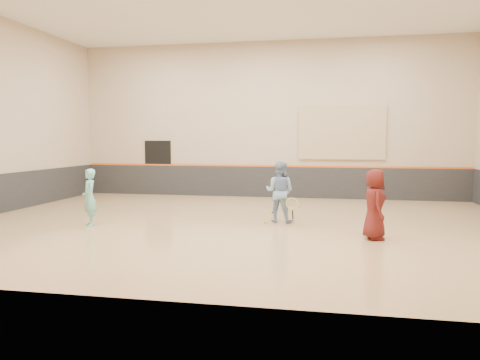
% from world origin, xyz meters
% --- Properties ---
extents(room, '(15.04, 12.04, 6.22)m').
position_xyz_m(room, '(0.00, 0.00, 0.81)').
color(room, tan).
rests_on(room, ground).
extents(wainscot_back, '(14.90, 0.04, 1.20)m').
position_xyz_m(wainscot_back, '(0.00, 5.97, 0.60)').
color(wainscot_back, '#232326').
rests_on(wainscot_back, floor).
extents(accent_stripe, '(14.90, 0.03, 0.06)m').
position_xyz_m(accent_stripe, '(0.00, 5.96, 1.22)').
color(accent_stripe, '#D85914').
rests_on(accent_stripe, wall_back).
extents(acoustic_panel, '(3.20, 0.08, 2.00)m').
position_xyz_m(acoustic_panel, '(2.80, 5.95, 2.50)').
color(acoustic_panel, tan).
rests_on(acoustic_panel, wall_back).
extents(doorway, '(1.10, 0.05, 2.20)m').
position_xyz_m(doorway, '(-4.50, 5.98, 1.10)').
color(doorway, black).
rests_on(doorway, floor).
extents(girl, '(0.62, 0.65, 1.49)m').
position_xyz_m(girl, '(-3.75, -0.94, 0.75)').
color(girl, '#78D0C9').
rests_on(girl, floor).
extents(instructor, '(0.93, 0.79, 1.67)m').
position_xyz_m(instructor, '(1.06, 0.60, 0.83)').
color(instructor, '#83A2CB').
rests_on(instructor, floor).
extents(young_man, '(0.61, 0.84, 1.59)m').
position_xyz_m(young_man, '(3.40, -1.22, 0.80)').
color(young_man, '#591715').
rests_on(young_man, floor).
extents(held_racket, '(0.47, 0.47, 0.64)m').
position_xyz_m(held_racket, '(1.42, 0.33, 0.56)').
color(held_racket, '#B9D62F').
rests_on(held_racket, instructor).
extents(spare_racket, '(0.75, 0.75, 0.18)m').
position_xyz_m(spare_racket, '(0.61, 2.05, 0.09)').
color(spare_racket, gold).
rests_on(spare_racket, floor).
extents(ball_under_racket, '(0.07, 0.07, 0.07)m').
position_xyz_m(ball_under_racket, '(0.70, 0.30, 0.03)').
color(ball_under_racket, '#C2DE33').
rests_on(ball_under_racket, floor).
extents(ball_in_hand, '(0.07, 0.07, 0.07)m').
position_xyz_m(ball_in_hand, '(3.48, -1.33, 1.08)').
color(ball_in_hand, yellow).
rests_on(ball_in_hand, young_man).
extents(ball_beside_spare, '(0.07, 0.07, 0.07)m').
position_xyz_m(ball_beside_spare, '(-1.98, 0.92, 0.03)').
color(ball_beside_spare, '#DEEB36').
rests_on(ball_beside_spare, floor).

